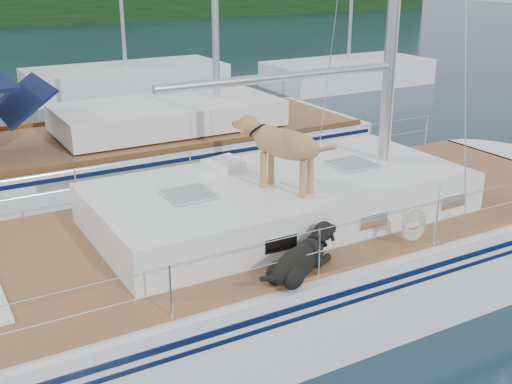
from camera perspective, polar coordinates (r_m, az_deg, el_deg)
ground at (r=9.23m, az=-2.11°, el=-10.28°), size 120.00×120.00×0.00m
main_sailboat at (r=8.94m, az=-1.60°, el=-6.40°), size 12.00×3.99×14.01m
neighbor_sailboat at (r=14.14m, az=-11.74°, el=3.00°), size 11.00×3.50×13.30m
bg_boat_center at (r=24.68m, az=-11.45°, el=9.77°), size 7.20×3.00×11.65m
bg_boat_east at (r=25.82m, az=8.16°, el=10.41°), size 6.40×3.00×11.65m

